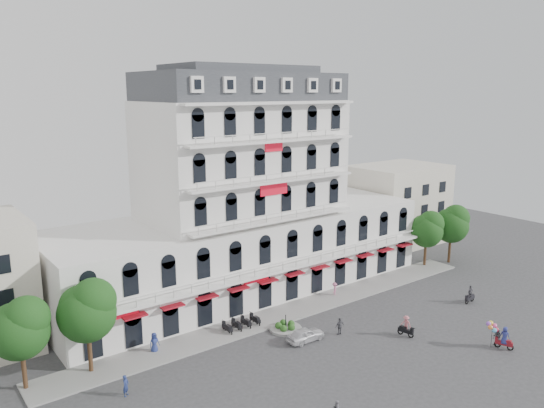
% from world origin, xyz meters
% --- Properties ---
extents(ground, '(120.00, 120.00, 0.00)m').
position_xyz_m(ground, '(0.00, 0.00, 0.00)').
color(ground, '#38383A').
rests_on(ground, ground).
extents(sidewalk, '(53.00, 4.00, 0.16)m').
position_xyz_m(sidewalk, '(0.00, 9.00, 0.08)').
color(sidewalk, gray).
rests_on(sidewalk, ground).
extents(main_building, '(45.00, 15.00, 25.80)m').
position_xyz_m(main_building, '(0.00, 18.00, 9.96)').
color(main_building, silver).
rests_on(main_building, ground).
extents(flank_building_east, '(14.00, 10.00, 12.00)m').
position_xyz_m(flank_building_east, '(30.00, 20.00, 6.00)').
color(flank_building_east, beige).
rests_on(flank_building_east, ground).
extents(traffic_island, '(3.20, 3.20, 1.60)m').
position_xyz_m(traffic_island, '(-3.00, 6.00, 0.26)').
color(traffic_island, gray).
rests_on(traffic_island, ground).
extents(parked_scooter_row, '(4.40, 1.80, 1.10)m').
position_xyz_m(parked_scooter_row, '(-6.35, 8.80, 0.00)').
color(parked_scooter_row, black).
rests_on(parked_scooter_row, ground).
extents(tree_west_outer, '(4.50, 4.48, 7.76)m').
position_xyz_m(tree_west_outer, '(-25.95, 9.98, 5.35)').
color(tree_west_outer, '#382314').
rests_on(tree_west_outer, ground).
extents(tree_west_inner, '(4.76, 4.76, 8.25)m').
position_xyz_m(tree_west_inner, '(-20.95, 9.48, 5.68)').
color(tree_west_inner, '#382314').
rests_on(tree_west_inner, ground).
extents(tree_east_inner, '(4.40, 4.37, 7.57)m').
position_xyz_m(tree_east_inner, '(24.05, 9.98, 5.21)').
color(tree_east_inner, '#382314').
rests_on(tree_east_inner, ground).
extents(tree_east_outer, '(4.65, 4.65, 8.05)m').
position_xyz_m(tree_east_outer, '(28.05, 8.98, 5.55)').
color(tree_east_outer, '#382314').
rests_on(tree_east_outer, ground).
extents(parked_car, '(3.85, 1.64, 1.30)m').
position_xyz_m(parked_car, '(-2.98, 3.02, 0.65)').
color(parked_car, silver).
rests_on(parked_car, ground).
extents(rider_east, '(0.83, 1.64, 2.14)m').
position_xyz_m(rider_east, '(10.52, -9.05, 1.06)').
color(rider_east, maroon).
rests_on(rider_east, ground).
extents(rider_northeast, '(1.70, 0.44, 2.08)m').
position_xyz_m(rider_northeast, '(17.58, -0.98, 1.01)').
color(rider_northeast, black).
rests_on(rider_northeast, ground).
extents(rider_center, '(0.80, 1.69, 2.10)m').
position_xyz_m(rider_center, '(5.38, -1.97, 1.10)').
color(rider_center, black).
rests_on(rider_center, ground).
extents(pedestrian_left, '(0.92, 0.60, 1.89)m').
position_xyz_m(pedestrian_left, '(-15.28, 9.50, 0.94)').
color(pedestrian_left, navy).
rests_on(pedestrian_left, ground).
extents(pedestrian_mid, '(1.04, 0.51, 1.72)m').
position_xyz_m(pedestrian_mid, '(0.56, 2.07, 0.86)').
color(pedestrian_mid, '#55555C').
rests_on(pedestrian_mid, ground).
extents(pedestrian_right, '(1.20, 1.14, 1.64)m').
position_xyz_m(pedestrian_right, '(6.92, 9.50, 0.82)').
color(pedestrian_right, '#C86A92').
rests_on(pedestrian_right, ground).
extents(pedestrian_far, '(0.74, 0.72, 1.72)m').
position_xyz_m(pedestrian_far, '(-20.00, 4.42, 0.86)').
color(pedestrian_far, navy).
rests_on(pedestrian_far, ground).
extents(balloon_vendor, '(1.47, 1.37, 2.45)m').
position_xyz_m(balloon_vendor, '(10.17, -8.35, 1.26)').
color(balloon_vendor, '#5D5C64').
rests_on(balloon_vendor, ground).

